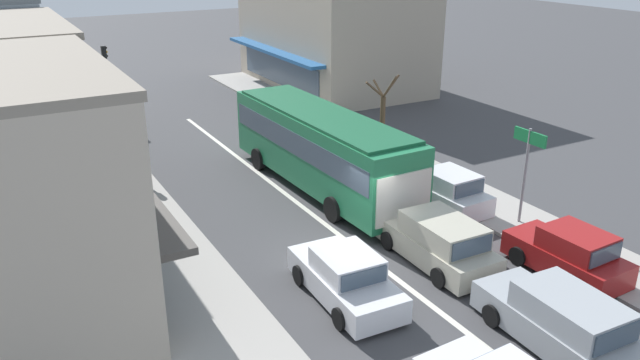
{
  "coord_description": "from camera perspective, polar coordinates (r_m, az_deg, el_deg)",
  "views": [
    {
      "loc": [
        -10.08,
        -15.43,
        9.75
      ],
      "look_at": [
        0.48,
        3.48,
        1.2
      ],
      "focal_mm": 35.0,
      "sensor_mm": 36.0,
      "label": 1
    }
  ],
  "objects": [
    {
      "name": "parked_hatchback_kerb_second",
      "position": [
        24.03,
        11.46,
        -1.02
      ],
      "size": [
        1.92,
        3.76,
        1.54
      ],
      "color": "silver",
      "rests_on": "ground"
    },
    {
      "name": "wagon_behind_bus_mid",
      "position": [
        20.08,
        10.69,
        -5.51
      ],
      "size": [
        2.0,
        4.53,
        1.58
      ],
      "color": "#B7B29E",
      "rests_on": "ground"
    },
    {
      "name": "sedan_queue_gap_filler",
      "position": [
        17.93,
        2.36,
        -8.95
      ],
      "size": [
        2.02,
        4.26,
        1.47
      ],
      "color": "silver",
      "rests_on": "ground"
    },
    {
      "name": "directional_road_sign",
      "position": [
        22.69,
        18.46,
        2.24
      ],
      "size": [
        0.1,
        1.4,
        3.6
      ],
      "color": "gray",
      "rests_on": "ground"
    },
    {
      "name": "kerb_right",
      "position": [
        28.6,
        7.57,
        1.55
      ],
      "size": [
        2.8,
        44.0,
        0.12
      ],
      "primitive_type": "cube",
      "color": "#A39E96",
      "rests_on": "ground"
    },
    {
      "name": "parked_hatchback_kerb_front",
      "position": [
        20.51,
        21.78,
        -6.3
      ],
      "size": [
        1.92,
        3.76,
        1.54
      ],
      "color": "maroon",
      "rests_on": "ground"
    },
    {
      "name": "city_bus",
      "position": [
        25.04,
        0.1,
        3.23
      ],
      "size": [
        2.94,
        10.92,
        3.23
      ],
      "color": "#237A4C",
      "rests_on": "ground"
    },
    {
      "name": "wagon_queue_far_back",
      "position": [
        17.06,
        21.18,
        -11.97
      ],
      "size": [
        2.06,
        4.56,
        1.58
      ],
      "color": "#9EA3A8",
      "rests_on": "ground"
    },
    {
      "name": "pedestrian_browsing_midblock",
      "position": [
        30.75,
        -18.33,
        4.03
      ],
      "size": [
        0.55,
        0.3,
        1.63
      ],
      "color": "#232838",
      "rests_on": "sidewalk_left"
    },
    {
      "name": "pedestrian_with_handbag_near",
      "position": [
        26.23,
        -15.92,
        1.35
      ],
      "size": [
        0.51,
        0.6,
        1.63
      ],
      "color": "#232838",
      "rests_on": "sidewalk_left"
    },
    {
      "name": "building_right_far",
      "position": [
        43.07,
        1.15,
        14.57
      ],
      "size": [
        9.11,
        13.46,
        9.06
      ],
      "color": "#B2A38E",
      "rests_on": "ground"
    },
    {
      "name": "street_tree_right",
      "position": [
        28.89,
        5.74,
        5.61
      ],
      "size": [
        1.83,
        1.81,
        4.0
      ],
      "color": "brown",
      "rests_on": "ground"
    },
    {
      "name": "ground_plane",
      "position": [
        20.85,
        3.54,
        -6.38
      ],
      "size": [
        140.0,
        140.0,
        0.0
      ],
      "primitive_type": "plane",
      "color": "#3F3F42"
    },
    {
      "name": "lane_centre_line",
      "position": [
        23.96,
        -1.6,
        -2.47
      ],
      "size": [
        0.2,
        28.0,
        0.01
      ],
      "primitive_type": "cube",
      "color": "silver",
      "rests_on": "ground"
    },
    {
      "name": "traffic_light_downstreet",
      "position": [
        36.26,
        -18.95,
        9.44
      ],
      "size": [
        0.33,
        0.24,
        4.2
      ],
      "color": "gray",
      "rests_on": "ground"
    },
    {
      "name": "sidewalk_left",
      "position": [
        23.74,
        -18.66,
        -3.73
      ],
      "size": [
        5.2,
        44.0,
        0.14
      ],
      "primitive_type": "cube",
      "color": "#A39E96",
      "rests_on": "ground"
    }
  ]
}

